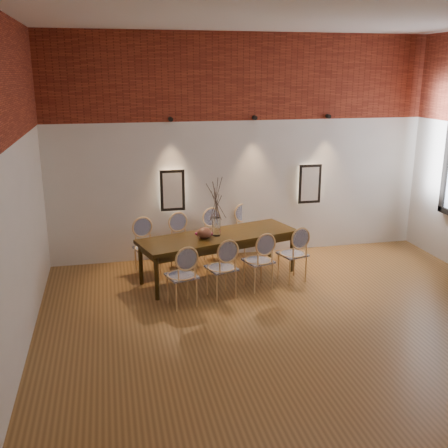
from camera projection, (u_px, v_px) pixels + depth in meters
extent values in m
cube|color=olive|center=(309.00, 341.00, 6.75)|extent=(7.00, 7.00, 0.02)
cube|color=silver|center=(326.00, 6.00, 5.63)|extent=(7.00, 7.00, 0.02)
cube|color=silver|center=(242.00, 148.00, 9.52)|extent=(7.00, 0.10, 4.00)
cube|color=maroon|center=(243.00, 77.00, 9.11)|extent=(7.00, 0.02, 1.50)
cube|color=#FFEAC6|center=(172.00, 190.00, 9.35)|extent=(0.36, 0.06, 0.66)
cube|color=#FFEAC6|center=(309.00, 184.00, 9.89)|extent=(0.36, 0.06, 0.66)
cylinder|color=black|center=(171.00, 119.00, 8.97)|extent=(0.08, 0.10, 0.08)
cylinder|color=black|center=(255.00, 118.00, 9.29)|extent=(0.08, 0.10, 0.08)
cylinder|color=black|center=(328.00, 116.00, 9.58)|extent=(0.08, 0.10, 0.08)
cube|color=#38260B|center=(219.00, 256.00, 8.72)|extent=(2.78, 1.55, 0.75)
cylinder|color=silver|center=(216.00, 227.00, 8.55)|extent=(0.14, 0.14, 0.30)
ellipsoid|color=brown|center=(204.00, 233.00, 8.42)|extent=(0.24, 0.24, 0.18)
cube|color=#99145E|center=(205.00, 234.00, 8.63)|extent=(0.30, 0.24, 0.03)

